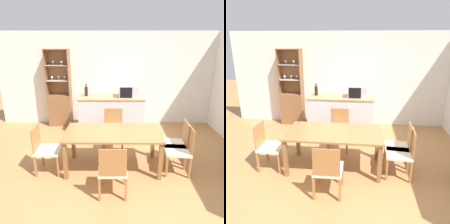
# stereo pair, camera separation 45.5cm
# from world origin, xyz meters

# --- Properties ---
(ground_plane) EXTENTS (18.00, 18.00, 0.00)m
(ground_plane) POSITION_xyz_m (0.00, 0.00, 0.00)
(ground_plane) COLOR #B27A47
(wall_back) EXTENTS (6.80, 0.06, 2.55)m
(wall_back) POSITION_xyz_m (0.00, 2.63, 1.27)
(wall_back) COLOR white
(wall_back) RESTS_ON ground_plane
(kitchen_counter) EXTENTS (1.66, 0.61, 0.97)m
(kitchen_counter) POSITION_xyz_m (-0.25, 1.91, 0.48)
(kitchen_counter) COLOR silver
(kitchen_counter) RESTS_ON ground_plane
(display_cabinet) EXTENTS (0.63, 0.34, 2.10)m
(display_cabinet) POSITION_xyz_m (-1.69, 2.44, 0.62)
(display_cabinet) COLOR brown
(display_cabinet) RESTS_ON ground_plane
(dining_table) EXTENTS (1.75, 0.89, 0.73)m
(dining_table) POSITION_xyz_m (-0.20, 0.24, 0.64)
(dining_table) COLOR olive
(dining_table) RESTS_ON ground_plane
(dining_chair_side_left_near) EXTENTS (0.44, 0.44, 0.88)m
(dining_chair_side_left_near) POSITION_xyz_m (-1.41, 0.10, 0.44)
(dining_chair_side_left_near) COLOR beige
(dining_chair_side_left_near) RESTS_ON ground_plane
(dining_chair_side_right_near) EXTENTS (0.47, 0.47, 0.88)m
(dining_chair_side_right_near) POSITION_xyz_m (1.01, 0.10, 0.44)
(dining_chair_side_right_near) COLOR beige
(dining_chair_side_right_near) RESTS_ON ground_plane
(dining_chair_side_right_far) EXTENTS (0.47, 0.47, 0.88)m
(dining_chair_side_right_far) POSITION_xyz_m (1.01, 0.37, 0.44)
(dining_chair_side_right_far) COLOR beige
(dining_chair_side_right_far) RESTS_ON ground_plane
(dining_chair_head_far) EXTENTS (0.44, 0.44, 0.88)m
(dining_chair_head_far) POSITION_xyz_m (-0.20, 1.02, 0.44)
(dining_chair_head_far) COLOR beige
(dining_chair_head_far) RESTS_ON ground_plane
(dining_chair_head_near) EXTENTS (0.45, 0.45, 0.88)m
(dining_chair_head_near) POSITION_xyz_m (-0.20, -0.55, 0.44)
(dining_chair_head_near) COLOR beige
(dining_chair_head_near) RESTS_ON ground_plane
(microwave) EXTENTS (0.46, 0.40, 0.30)m
(microwave) POSITION_xyz_m (0.17, 1.90, 1.11)
(microwave) COLOR #B7BABF
(microwave) RESTS_ON kitchen_counter
(wine_bottle) EXTENTS (0.08, 0.08, 0.31)m
(wine_bottle) POSITION_xyz_m (-0.89, 1.97, 1.09)
(wine_bottle) COLOR black
(wine_bottle) RESTS_ON kitchen_counter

